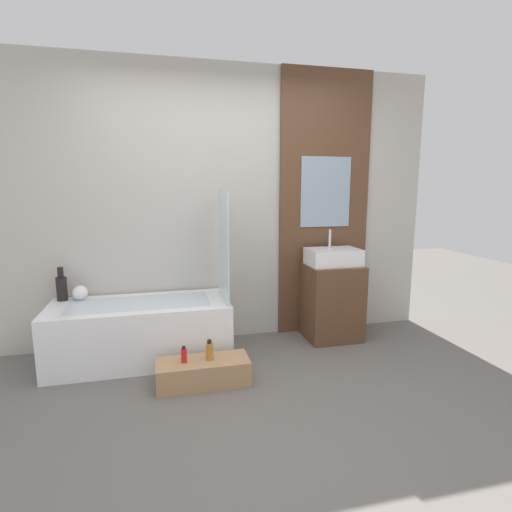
% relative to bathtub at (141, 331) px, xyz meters
% --- Properties ---
extents(ground_plane, '(12.00, 12.00, 0.00)m').
position_rel_bathtub_xyz_m(ground_plane, '(0.78, -1.20, -0.26)').
color(ground_plane, '#605B56').
extents(wall_tiled_back, '(4.20, 0.06, 2.60)m').
position_rel_bathtub_xyz_m(wall_tiled_back, '(0.78, 0.38, 1.04)').
color(wall_tiled_back, '#B7B2A8').
rests_on(wall_tiled_back, ground_plane).
extents(wall_wood_accent, '(0.93, 0.04, 2.60)m').
position_rel_bathtub_xyz_m(wall_wood_accent, '(1.81, 0.33, 1.05)').
color(wall_wood_accent, brown).
rests_on(wall_wood_accent, ground_plane).
extents(bathtub, '(1.50, 0.66, 0.51)m').
position_rel_bathtub_xyz_m(bathtub, '(0.00, 0.00, 0.00)').
color(bathtub, white).
rests_on(bathtub, ground_plane).
extents(glass_shower_screen, '(0.01, 0.52, 0.95)m').
position_rel_bathtub_xyz_m(glass_shower_screen, '(0.72, -0.05, 0.73)').
color(glass_shower_screen, silver).
rests_on(glass_shower_screen, bathtub).
extents(wooden_step_bench, '(0.70, 0.28, 0.19)m').
position_rel_bathtub_xyz_m(wooden_step_bench, '(0.47, -0.57, -0.16)').
color(wooden_step_bench, '#A87F56').
rests_on(wooden_step_bench, ground_plane).
extents(vanity_cabinet, '(0.52, 0.46, 0.74)m').
position_rel_bathtub_xyz_m(vanity_cabinet, '(1.81, 0.08, 0.11)').
color(vanity_cabinet, brown).
rests_on(vanity_cabinet, ground_plane).
extents(sink, '(0.49, 0.33, 0.34)m').
position_rel_bathtub_xyz_m(sink, '(1.81, 0.08, 0.56)').
color(sink, white).
rests_on(sink, vanity_cabinet).
extents(vase_tall_dark, '(0.09, 0.09, 0.29)m').
position_rel_bathtub_xyz_m(vase_tall_dark, '(-0.65, 0.24, 0.37)').
color(vase_tall_dark, black).
rests_on(vase_tall_dark, bathtub).
extents(vase_round_light, '(0.13, 0.13, 0.13)m').
position_rel_bathtub_xyz_m(vase_round_light, '(-0.51, 0.22, 0.32)').
color(vase_round_light, white).
rests_on(vase_round_light, bathtub).
extents(bottle_soap_primary, '(0.04, 0.04, 0.13)m').
position_rel_bathtub_xyz_m(bottle_soap_primary, '(0.33, -0.57, -0.01)').
color(bottle_soap_primary, red).
rests_on(bottle_soap_primary, wooden_step_bench).
extents(bottle_soap_secondary, '(0.05, 0.05, 0.16)m').
position_rel_bathtub_xyz_m(bottle_soap_secondary, '(0.52, -0.57, 0.00)').
color(bottle_soap_secondary, '#B2752D').
rests_on(bottle_soap_secondary, wooden_step_bench).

